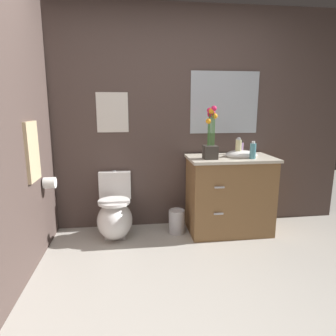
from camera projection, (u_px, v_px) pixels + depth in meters
The scene contains 14 objects.
ground_plane at pixel (196, 322), 1.96m from camera, with size 8.46×8.46×0.00m, color #B2ADA3.
wall_back at pixel (183, 120), 3.39m from camera, with size 3.95×0.05×2.50m, color #4C3D38.
wall_left at pixel (1, 130), 2.04m from camera, with size 0.05×4.73×2.50m, color #4C3D38.
toilet at pixel (115, 215), 3.21m from camera, with size 0.38×0.59×0.69m.
vanity_cabinet at pixel (229, 194), 3.30m from camera, with size 0.94×0.56×1.05m.
flower_vase at pixel (211, 140), 3.06m from camera, with size 0.14×0.14×0.55m.
soap_bottle at pixel (241, 148), 3.36m from camera, with size 0.05×0.05×0.16m.
lotion_bottle at pixel (253, 151), 3.09m from camera, with size 0.06×0.06×0.19m.
hand_wash_bottle at pixel (238, 148), 3.20m from camera, with size 0.07×0.07×0.21m.
trash_bin at pixel (177, 221), 3.31m from camera, with size 0.18×0.18×0.27m.
wall_poster at pixel (112, 112), 3.24m from camera, with size 0.35×0.01×0.44m, color silver.
wall_mirror at pixel (225, 103), 3.38m from camera, with size 0.80×0.01×0.70m, color #B2BCC6.
hanging_towel at pixel (32, 152), 2.54m from camera, with size 0.03×0.28×0.52m, color tan.
toilet_paper_roll at pixel (50, 183), 2.86m from camera, with size 0.11×0.11×0.11m, color white.
Camera 1 is at (-0.40, -1.67, 1.42)m, focal length 31.36 mm.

